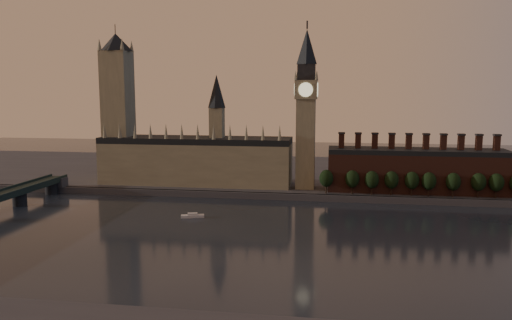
{
  "coord_description": "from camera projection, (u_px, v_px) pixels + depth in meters",
  "views": [
    {
      "loc": [
        26.91,
        -213.14,
        66.94
      ],
      "look_at": [
        -14.14,
        55.0,
        29.55
      ],
      "focal_mm": 35.0,
      "sensor_mm": 36.0,
      "label": 1
    }
  ],
  "objects": [
    {
      "name": "palace_of_westminster",
      "position": [
        197.0,
        158.0,
        341.11
      ],
      "size": [
        130.0,
        30.3,
        74.0
      ],
      "color": "gray",
      "rests_on": "north_bank"
    },
    {
      "name": "river_boat",
      "position": [
        193.0,
        216.0,
        266.72
      ],
      "size": [
        12.77,
        6.71,
        2.46
      ],
      "rotation": [
        0.0,
        0.0,
        0.27
      ],
      "color": "silver",
      "rests_on": "ground"
    },
    {
      "name": "big_ben",
      "position": [
        306.0,
        107.0,
        320.34
      ],
      "size": [
        15.0,
        15.0,
        107.0
      ],
      "color": "gray",
      "rests_on": "north_bank"
    },
    {
      "name": "embankment_tree_1",
      "position": [
        352.0,
        179.0,
        306.86
      ],
      "size": [
        8.6,
        8.6,
        14.88
      ],
      "color": "black",
      "rests_on": "north_bank"
    },
    {
      "name": "embankment_tree_2",
      "position": [
        372.0,
        180.0,
        304.22
      ],
      "size": [
        8.6,
        8.6,
        14.88
      ],
      "color": "black",
      "rests_on": "north_bank"
    },
    {
      "name": "victoria_tower",
      "position": [
        118.0,
        103.0,
        344.42
      ],
      "size": [
        24.0,
        24.0,
        108.0
      ],
      "color": "gray",
      "rests_on": "north_bank"
    },
    {
      "name": "embankment_tree_0",
      "position": [
        326.0,
        178.0,
        308.89
      ],
      "size": [
        8.6,
        8.6,
        14.88
      ],
      "color": "black",
      "rests_on": "north_bank"
    },
    {
      "name": "chimney_block",
      "position": [
        416.0,
        170.0,
        315.17
      ],
      "size": [
        110.0,
        25.0,
        37.0
      ],
      "color": "#52291F",
      "rests_on": "north_bank"
    },
    {
      "name": "embankment_tree_5",
      "position": [
        429.0,
        181.0,
        299.38
      ],
      "size": [
        8.6,
        8.6,
        14.88
      ],
      "color": "black",
      "rests_on": "north_bank"
    },
    {
      "name": "embankment_tree_3",
      "position": [
        392.0,
        180.0,
        303.42
      ],
      "size": [
        8.6,
        8.6,
        14.88
      ],
      "color": "black",
      "rests_on": "north_bank"
    },
    {
      "name": "embankment_tree_7",
      "position": [
        479.0,
        182.0,
        296.46
      ],
      "size": [
        8.6,
        8.6,
        14.88
      ],
      "color": "black",
      "rests_on": "north_bank"
    },
    {
      "name": "embankment_tree_6",
      "position": [
        453.0,
        182.0,
        297.34
      ],
      "size": [
        8.6,
        8.6,
        14.88
      ],
      "color": "black",
      "rests_on": "north_bank"
    },
    {
      "name": "embankment_tree_8",
      "position": [
        496.0,
        182.0,
        294.97
      ],
      "size": [
        8.6,
        8.6,
        14.88
      ],
      "color": "black",
      "rests_on": "north_bank"
    },
    {
      "name": "ground",
      "position": [
        269.0,
        243.0,
        221.88
      ],
      "size": [
        900.0,
        900.0,
        0.0
      ],
      "primitive_type": "plane",
      "color": "black",
      "rests_on": "ground"
    },
    {
      "name": "embankment_tree_4",
      "position": [
        412.0,
        180.0,
        301.76
      ],
      "size": [
        8.6,
        8.6,
        14.88
      ],
      "color": "black",
      "rests_on": "north_bank"
    },
    {
      "name": "north_bank",
      "position": [
        297.0,
        174.0,
        395.95
      ],
      "size": [
        900.0,
        182.0,
        4.0
      ],
      "color": "#424146",
      "rests_on": "ground"
    }
  ]
}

